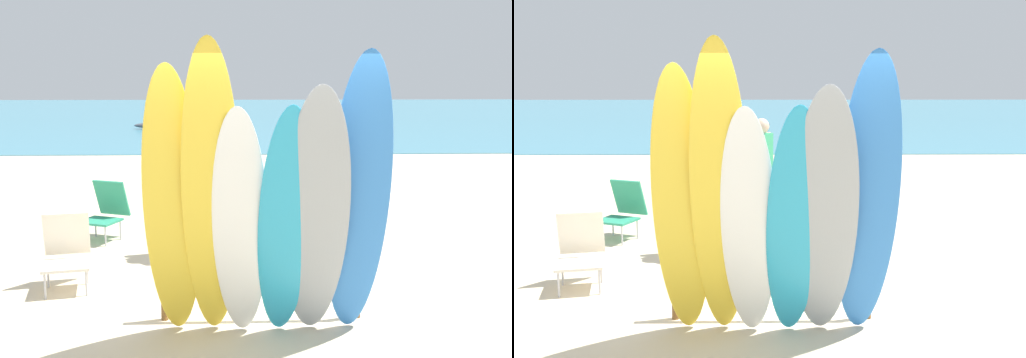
{
  "view_description": "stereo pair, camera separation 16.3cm",
  "coord_description": "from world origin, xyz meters",
  "views": [
    {
      "loc": [
        -0.25,
        -5.64,
        2.34
      ],
      "look_at": [
        0.0,
        1.49,
        1.12
      ],
      "focal_mm": 43.03,
      "sensor_mm": 36.0,
      "label": 1
    },
    {
      "loc": [
        -0.08,
        -5.64,
        2.34
      ],
      "look_at": [
        0.0,
        1.49,
        1.12
      ],
      "focal_mm": 43.03,
      "sensor_mm": 36.0,
      "label": 2
    }
  ],
  "objects": [
    {
      "name": "beach_chair_blue",
      "position": [
        -2.12,
        0.99,
        0.43
      ],
      "size": [
        0.62,
        0.74,
        0.83
      ],
      "rotation": [
        0.0,
        0.0,
        0.2
      ],
      "color": "#B7B7BC",
      "rests_on": "ground"
    },
    {
      "name": "ground",
      "position": [
        0.0,
        14.0,
        0.0
      ],
      "size": [
        60.0,
        60.0,
        0.0
      ],
      "primitive_type": "plane",
      "color": "beige"
    },
    {
      "name": "beach_chair_red",
      "position": [
        -2.1,
        3.02,
        0.43
      ],
      "size": [
        0.71,
        0.78,
        0.83
      ],
      "rotation": [
        0.0,
        0.0,
        -0.39
      ],
      "color": "#B7B7BC",
      "rests_on": "ground"
    },
    {
      "name": "surfboard_rack",
      "position": [
        0.0,
        0.0,
        0.47
      ],
      "size": [
        1.98,
        0.07,
        0.64
      ],
      "color": "brown",
      "rests_on": "ground"
    },
    {
      "name": "surfboard_blue_5",
      "position": [
        0.82,
        -0.48,
        1.28
      ],
      "size": [
        0.58,
        0.66,
        2.55
      ],
      "primitive_type": "ellipsoid",
      "rotation": [
        0.22,
        0.0,
        0.04
      ],
      "color": "#337AD1",
      "rests_on": "ground"
    },
    {
      "name": "beachgoer_by_water",
      "position": [
        0.44,
        2.05,
        0.9
      ],
      "size": [
        0.43,
        0.46,
        1.56
      ],
      "rotation": [
        0.0,
        0.0,
        3.97
      ],
      "color": "tan",
      "rests_on": "ground"
    },
    {
      "name": "surfboard_yellow_0",
      "position": [
        -0.79,
        -0.45,
        1.22
      ],
      "size": [
        0.52,
        0.61,
        2.44
      ],
      "primitive_type": "ellipsoid",
      "rotation": [
        0.22,
        0.0,
        -0.02
      ],
      "color": "yellow",
      "rests_on": "ground"
    },
    {
      "name": "distant_boat",
      "position": [
        -2.18,
        21.16,
        0.17
      ],
      "size": [
        4.91,
        1.23,
        0.39
      ],
      "color": "#4C515B",
      "rests_on": "ground"
    },
    {
      "name": "beachgoer_photographing",
      "position": [
        -0.1,
        3.44,
        0.98
      ],
      "size": [
        0.44,
        0.61,
        1.7
      ],
      "rotation": [
        0.0,
        0.0,
        4.36
      ],
      "color": "beige",
      "rests_on": "ground"
    },
    {
      "name": "beachgoer_near_rack",
      "position": [
        -0.66,
        2.14,
        1.0
      ],
      "size": [
        0.52,
        0.46,
        1.73
      ],
      "rotation": [
        0.0,
        0.0,
        2.43
      ],
      "color": "tan",
      "rests_on": "ground"
    },
    {
      "name": "ocean_water",
      "position": [
        0.0,
        32.31,
        0.01
      ],
      "size": [
        60.0,
        40.0,
        0.02
      ],
      "primitive_type": "cube",
      "color": "teal",
      "rests_on": "ground"
    },
    {
      "name": "surfboard_grey_4",
      "position": [
        0.44,
        -0.58,
        1.14
      ],
      "size": [
        0.6,
        0.81,
        2.28
      ],
      "primitive_type": "ellipsoid",
      "rotation": [
        0.31,
        0.0,
        -0.03
      ],
      "color": "#999EA3",
      "rests_on": "ground"
    },
    {
      "name": "surfboard_yellow_1",
      "position": [
        -0.45,
        -0.54,
        1.32
      ],
      "size": [
        0.51,
        0.78,
        2.64
      ],
      "primitive_type": "ellipsoid",
      "rotation": [
        0.26,
        0.0,
        -0.01
      ],
      "color": "yellow",
      "rests_on": "ground"
    },
    {
      "name": "surfboard_teal_3",
      "position": [
        0.18,
        -0.56,
        1.06
      ],
      "size": [
        0.54,
        0.75,
        2.12
      ],
      "primitive_type": "ellipsoid",
      "rotation": [
        0.29,
        0.0,
        0.08
      ],
      "color": "#289EC6",
      "rests_on": "ground"
    },
    {
      "name": "surfboard_white_2",
      "position": [
        -0.21,
        -0.52,
        1.05
      ],
      "size": [
        0.53,
        0.66,
        2.1
      ],
      "primitive_type": "ellipsoid",
      "rotation": [
        0.26,
        0.0,
        -0.08
      ],
      "color": "white",
      "rests_on": "ground"
    }
  ]
}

